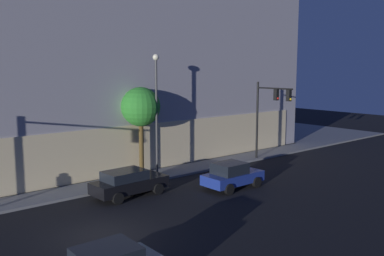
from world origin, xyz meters
The scene contains 7 objects.
ground_plane centered at (0.00, 0.00, 0.00)m, with size 120.00×120.00×0.00m, color black.
modern_building centered at (10.49, 23.55, 10.45)m, with size 32.37×29.85×21.06m.
traffic_light_far_corner centered at (18.13, 5.26, 4.62)m, with size 0.33×3.60×6.43m.
street_lamp_sidewalk centered at (8.10, 7.00, 5.44)m, with size 0.44×0.44×8.51m.
sidewalk_tree centered at (7.56, 8.15, 4.95)m, with size 2.79×2.79×6.25m.
car_black centered at (4.26, 4.57, 0.85)m, with size 4.74×2.25×1.62m.
car_blue centered at (10.30, 1.76, 0.85)m, with size 4.10×2.11×1.70m.
Camera 1 is at (-8.87, -17.06, 7.70)m, focal length 39.77 mm.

